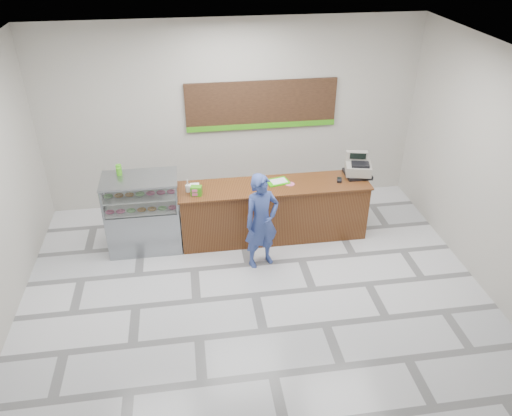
{
  "coord_description": "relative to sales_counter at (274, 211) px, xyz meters",
  "views": [
    {
      "loc": [
        -0.85,
        -5.75,
        5.04
      ],
      "look_at": [
        0.14,
        0.9,
        1.0
      ],
      "focal_mm": 35.0,
      "sensor_mm": 36.0,
      "label": 1
    }
  ],
  "objects": [
    {
      "name": "floor",
      "position": [
        -0.55,
        -1.55,
        -0.52
      ],
      "size": [
        7.0,
        7.0,
        0.0
      ],
      "primitive_type": "plane",
      "color": "silver",
      "rests_on": "ground"
    },
    {
      "name": "back_wall",
      "position": [
        -0.55,
        1.45,
        1.23
      ],
      "size": [
        7.0,
        0.0,
        7.0
      ],
      "primitive_type": "plane",
      "rotation": [
        1.57,
        0.0,
        0.0
      ],
      "color": "#B9B4AA",
      "rests_on": "floor"
    },
    {
      "name": "ceiling",
      "position": [
        -0.55,
        -1.55,
        2.98
      ],
      "size": [
        7.0,
        7.0,
        0.0
      ],
      "primitive_type": "plane",
      "rotation": [
        3.14,
        0.0,
        0.0
      ],
      "color": "silver",
      "rests_on": "back_wall"
    },
    {
      "name": "sales_counter",
      "position": [
        0.0,
        0.0,
        0.0
      ],
      "size": [
        3.26,
        0.76,
        1.03
      ],
      "color": "brown",
      "rests_on": "floor"
    },
    {
      "name": "display_case",
      "position": [
        -2.22,
        -0.0,
        0.16
      ],
      "size": [
        1.22,
        0.72,
        1.33
      ],
      "color": "gray",
      "rests_on": "floor"
    },
    {
      "name": "menu_board",
      "position": [
        -0.0,
        1.41,
        1.42
      ],
      "size": [
        2.8,
        0.06,
        0.9
      ],
      "color": "black",
      "rests_on": "back_wall"
    },
    {
      "name": "cash_register",
      "position": [
        1.5,
        0.14,
        0.67
      ],
      "size": [
        0.52,
        0.54,
        0.41
      ],
      "rotation": [
        0.0,
        0.0,
        -0.24
      ],
      "color": "black",
      "rests_on": "sales_counter"
    },
    {
      "name": "card_terminal",
      "position": [
        1.13,
        -0.02,
        0.53
      ],
      "size": [
        0.12,
        0.17,
        0.04
      ],
      "primitive_type": "cube",
      "rotation": [
        0.0,
        0.0,
        -0.3
      ],
      "color": "black",
      "rests_on": "sales_counter"
    },
    {
      "name": "serving_tray",
      "position": [
        0.08,
        0.09,
        0.52
      ],
      "size": [
        0.42,
        0.35,
        0.02
      ],
      "rotation": [
        0.0,
        0.0,
        0.22
      ],
      "color": "#33C50A",
      "rests_on": "sales_counter"
    },
    {
      "name": "napkin_box",
      "position": [
        -1.34,
        -0.05,
        0.58
      ],
      "size": [
        0.16,
        0.16,
        0.13
      ],
      "primitive_type": "cube",
      "rotation": [
        0.0,
        0.0,
        -0.02
      ],
      "color": "white",
      "rests_on": "sales_counter"
    },
    {
      "name": "straw_cup",
      "position": [
        -1.45,
        -0.01,
        0.57
      ],
      "size": [
        0.08,
        0.08,
        0.12
      ],
      "primitive_type": "cylinder",
      "color": "silver",
      "rests_on": "sales_counter"
    },
    {
      "name": "promo_box",
      "position": [
        -1.32,
        -0.15,
        0.59
      ],
      "size": [
        0.2,
        0.15,
        0.16
      ],
      "primitive_type": "cube",
      "rotation": [
        0.0,
        0.0,
        -0.19
      ],
      "color": "#3F9E18",
      "rests_on": "sales_counter"
    },
    {
      "name": "donut_decal",
      "position": [
        0.27,
        -0.01,
        0.52
      ],
      "size": [
        0.16,
        0.16,
        0.0
      ],
      "primitive_type": "cylinder",
      "color": "#DE5B8D",
      "rests_on": "sales_counter"
    },
    {
      "name": "green_cup_left",
      "position": [
        -2.53,
        0.16,
        0.88
      ],
      "size": [
        0.08,
        0.08,
        0.13
      ],
      "primitive_type": "cylinder",
      "color": "#3F9E18",
      "rests_on": "display_case"
    },
    {
      "name": "green_cup_right",
      "position": [
        -2.54,
        0.23,
        0.89
      ],
      "size": [
        0.09,
        0.09,
        0.15
      ],
      "primitive_type": "cylinder",
      "color": "#3F9E18",
      "rests_on": "display_case"
    },
    {
      "name": "customer",
      "position": [
        -0.34,
        -0.76,
        0.29
      ],
      "size": [
        0.69,
        0.56,
        1.62
      ],
      "primitive_type": "imported",
      "rotation": [
        0.0,
        0.0,
        0.34
      ],
      "color": "#34478E",
      "rests_on": "floor"
    }
  ]
}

